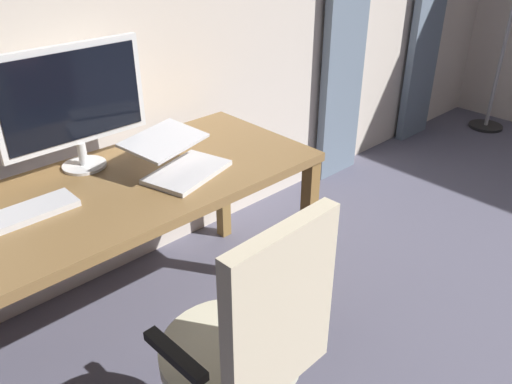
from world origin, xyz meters
TOP-DOWN VIEW (x-y plane):
  - curtain_right_panel at (-0.46, -2.68)m, footprint 0.38×0.06m
  - desk at (1.39, -2.28)m, footprint 1.54×0.72m
  - office_chair at (1.53, -1.44)m, footprint 0.56×0.56m
  - computer_monitor at (1.46, -2.52)m, footprint 0.61×0.18m
  - computer_keyboard at (1.83, -2.29)m, footprint 0.42×0.13m
  - laptop at (1.20, -2.20)m, footprint 0.41×0.40m

SIDE VIEW (x-z plane):
  - office_chair at x=1.53m, z-range -0.05..0.99m
  - desk at x=1.39m, z-range 0.28..1.02m
  - computer_keyboard at x=1.83m, z-range 0.74..0.77m
  - laptop at x=1.20m, z-range 0.72..0.87m
  - computer_monitor at x=1.46m, z-range 0.78..1.28m
  - curtain_right_panel at x=-0.46m, z-range 0.00..2.23m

